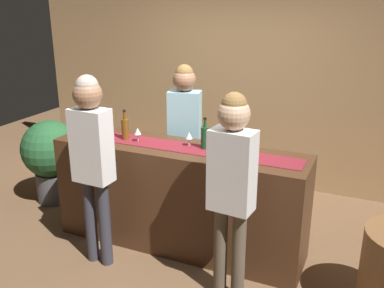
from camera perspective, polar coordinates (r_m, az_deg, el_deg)
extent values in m
plane|color=brown|center=(4.51, -1.68, -12.98)|extent=(10.00, 10.00, 0.00)
cube|color=tan|center=(5.69, 6.55, 9.29)|extent=(6.00, 0.12, 2.90)
cube|color=#472B19|center=(4.26, -1.75, -7.02)|extent=(2.47, 0.60, 1.04)
cube|color=maroon|center=(4.06, -1.82, -0.37)|extent=(2.35, 0.28, 0.01)
cylinder|color=#194723|center=(3.98, 1.71, 0.78)|extent=(0.07, 0.07, 0.21)
cylinder|color=#194723|center=(3.94, 1.73, 2.75)|extent=(0.03, 0.03, 0.08)
cylinder|color=black|center=(3.93, 1.73, 3.40)|extent=(0.03, 0.03, 0.02)
cylinder|color=#B2C6C1|center=(4.42, -10.99, 2.29)|extent=(0.07, 0.07, 0.21)
cylinder|color=#B2C6C1|center=(4.39, -11.11, 4.07)|extent=(0.03, 0.03, 0.08)
cylinder|color=black|center=(4.38, -11.15, 4.66)|extent=(0.03, 0.03, 0.02)
cylinder|color=brown|center=(4.29, -8.81, 1.91)|extent=(0.07, 0.07, 0.21)
cylinder|color=brown|center=(4.26, -8.91, 3.74)|extent=(0.03, 0.03, 0.08)
cylinder|color=black|center=(4.24, -8.94, 4.35)|extent=(0.03, 0.03, 0.02)
cylinder|color=silver|center=(4.08, -0.40, -0.30)|extent=(0.06, 0.06, 0.00)
cylinder|color=silver|center=(4.07, -0.40, 0.23)|extent=(0.01, 0.01, 0.08)
cone|color=silver|center=(4.04, -0.40, 1.17)|extent=(0.07, 0.07, 0.06)
cylinder|color=silver|center=(4.24, -7.14, 0.29)|extent=(0.06, 0.06, 0.00)
cylinder|color=silver|center=(4.22, -7.16, 0.80)|extent=(0.01, 0.01, 0.08)
cone|color=silver|center=(4.20, -7.20, 1.71)|extent=(0.07, 0.07, 0.06)
cylinder|color=#26262B|center=(4.85, -0.01, -5.19)|extent=(0.11, 0.11, 0.81)
cylinder|color=#26262B|center=(4.88, -1.86, -5.05)|extent=(0.11, 0.11, 0.81)
cube|color=#99D1E0|center=(4.62, -0.98, 3.10)|extent=(0.38, 0.27, 0.64)
sphere|color=#9E7051|center=(4.52, -1.02, 8.48)|extent=(0.24, 0.24, 0.24)
sphere|color=olive|center=(4.51, -1.02, 9.32)|extent=(0.19, 0.19, 0.19)
cylinder|color=brown|center=(3.64, 3.77, -13.99)|extent=(0.11, 0.11, 0.81)
cylinder|color=brown|center=(3.59, 6.16, -14.61)|extent=(0.11, 0.11, 0.81)
cube|color=white|center=(3.28, 5.31, -3.56)|extent=(0.36, 0.23, 0.64)
sphere|color=#DBAD89|center=(3.13, 5.55, 3.96)|extent=(0.24, 0.24, 0.24)
sphere|color=olive|center=(3.12, 5.59, 5.15)|extent=(0.19, 0.19, 0.19)
cylinder|color=#33333D|center=(4.18, -13.24, -9.75)|extent=(0.11, 0.11, 0.83)
cylinder|color=#33333D|center=(4.09, -11.46, -10.28)|extent=(0.11, 0.11, 0.83)
cube|color=white|center=(3.84, -13.12, -0.22)|extent=(0.35, 0.21, 0.66)
sphere|color=#9E7051|center=(3.72, -13.63, 6.39)|extent=(0.25, 0.25, 0.25)
sphere|color=#AD9E8E|center=(3.70, -13.72, 7.42)|extent=(0.19, 0.19, 0.19)
cylinder|color=#4C4C51|center=(5.58, -17.69, -5.26)|extent=(0.42, 0.42, 0.37)
sphere|color=#23562D|center=(5.41, -18.18, -0.62)|extent=(0.69, 0.69, 0.69)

